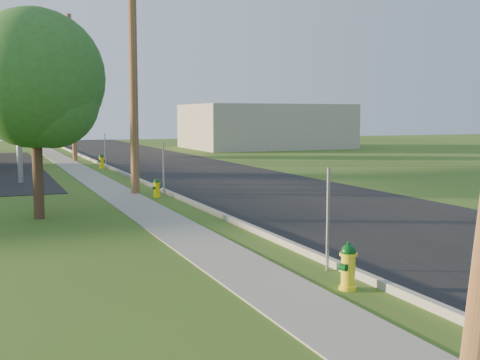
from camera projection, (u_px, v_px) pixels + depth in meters
name	position (u px, v px, depth m)	size (l,w,h in m)	color
ground_plane	(480.00, 350.00, 7.70)	(140.00, 140.00, 0.00)	#334E16
road	(349.00, 212.00, 18.60)	(8.00, 120.00, 0.02)	black
curb	(229.00, 219.00, 17.06)	(0.15, 120.00, 0.15)	#9A988D
sidewalk	(170.00, 225.00, 16.40)	(1.50, 120.00, 0.03)	gray
utility_pole_mid	(133.00, 63.00, 22.55)	(1.40, 0.32, 9.80)	brown
utility_pole_far	(72.00, 88.00, 39.08)	(1.40, 0.32, 9.50)	brown
sign_post_near	(328.00, 220.00, 11.55)	(0.05, 0.04, 2.00)	gray
sign_post_mid	(164.00, 169.00, 22.38)	(0.05, 0.04, 2.00)	gray
sign_post_far	(105.00, 151.00, 33.57)	(0.05, 0.04, 2.00)	gray
price_pylon	(16.00, 59.00, 26.05)	(0.34, 2.04, 6.85)	gray
distant_building	(266.00, 126.00, 55.67)	(14.00, 10.00, 4.00)	gray
tree_verge	(38.00, 84.00, 17.08)	(3.98, 3.98, 6.04)	#382618
hydrant_near	(348.00, 266.00, 10.33)	(0.43, 0.38, 0.83)	yellow
hydrant_mid	(157.00, 188.00, 22.05)	(0.37, 0.33, 0.71)	#F7DC03
hydrant_far	(102.00, 161.00, 34.12)	(0.43, 0.38, 0.83)	yellow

